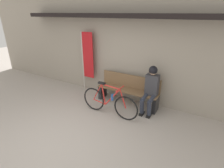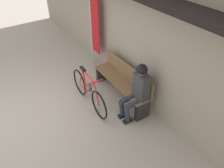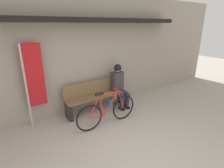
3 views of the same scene
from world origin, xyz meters
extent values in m
plane|color=#ADA399|center=(0.00, 0.00, 0.00)|extent=(24.00, 24.00, 0.00)
cube|color=#9E9384|center=(0.00, 2.62, 1.60)|extent=(12.00, 0.12, 3.20)
cube|color=black|center=(0.00, 2.34, 2.50)|extent=(6.60, 0.44, 0.12)
cube|color=brown|center=(0.48, 2.19, 0.46)|extent=(1.84, 0.42, 0.03)
cube|color=brown|center=(0.48, 2.38, 0.67)|extent=(1.84, 0.03, 0.40)
cube|color=#232326|center=(-0.40, 2.19, 0.22)|extent=(0.10, 0.36, 0.44)
cube|color=#232326|center=(1.35, 2.19, 0.22)|extent=(0.10, 0.36, 0.44)
torus|color=black|center=(-0.18, 1.41, 0.33)|extent=(0.67, 0.04, 0.67)
torus|color=black|center=(0.82, 1.41, 0.33)|extent=(0.67, 0.04, 0.67)
cylinder|color=red|center=(0.37, 1.41, 0.83)|extent=(0.54, 0.03, 0.07)
cylinder|color=red|center=(0.42, 1.41, 0.54)|extent=(0.46, 0.03, 0.56)
cylinder|color=red|center=(0.15, 1.41, 0.56)|extent=(0.13, 0.03, 0.58)
cylinder|color=red|center=(0.01, 1.41, 0.30)|extent=(0.38, 0.03, 0.09)
cylinder|color=red|center=(-0.04, 1.41, 0.59)|extent=(0.30, 0.02, 0.53)
cylinder|color=red|center=(0.73, 1.41, 0.57)|extent=(0.21, 0.03, 0.49)
cube|color=black|center=(0.10, 1.41, 0.87)|extent=(0.20, 0.07, 0.05)
cylinder|color=red|center=(0.64, 1.41, 0.84)|extent=(0.03, 0.40, 0.03)
cylinder|color=#235199|center=(0.42, 1.41, 0.54)|extent=(0.07, 0.07, 0.17)
cylinder|color=#2D3342|center=(1.09, 1.99, 0.46)|extent=(0.11, 0.40, 0.13)
cylinder|color=#2D3342|center=(1.09, 1.83, 0.25)|extent=(0.11, 0.17, 0.42)
cube|color=black|center=(1.09, 1.86, 0.03)|extent=(0.10, 0.22, 0.06)
cylinder|color=#2D3342|center=(1.29, 1.99, 0.46)|extent=(0.11, 0.40, 0.13)
cylinder|color=#2D3342|center=(1.29, 1.83, 0.25)|extent=(0.11, 0.17, 0.42)
cube|color=black|center=(1.29, 1.86, 0.03)|extent=(0.10, 0.22, 0.06)
cube|color=#38383D|center=(1.19, 2.23, 0.76)|extent=(0.34, 0.22, 0.58)
sphere|color=tan|center=(1.19, 2.21, 1.15)|extent=(0.20, 0.20, 0.20)
sphere|color=black|center=(1.19, 2.21, 1.18)|extent=(0.23, 0.23, 0.23)
cylinder|color=#B7B2A8|center=(-1.28, 2.36, 1.01)|extent=(0.05, 0.05, 2.01)
cube|color=red|center=(-1.05, 2.36, 1.27)|extent=(0.40, 0.02, 1.49)
camera|label=1|loc=(2.45, -2.08, 2.58)|focal=28.00mm
camera|label=2|loc=(3.97, -0.21, 3.49)|focal=35.00mm
camera|label=3|loc=(-1.74, -1.84, 2.40)|focal=28.00mm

